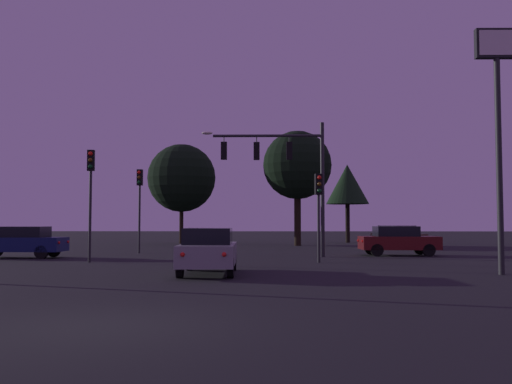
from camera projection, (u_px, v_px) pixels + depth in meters
ground_plane at (226, 251)px, 33.81m from camera, size 168.00×168.00×0.00m
traffic_signal_mast_arm at (284, 164)px, 28.75m from camera, size 6.21×0.43×6.77m
traffic_light_corner_left at (140, 194)px, 32.00m from camera, size 0.32×0.36×4.71m
traffic_light_corner_right at (319, 199)px, 24.39m from camera, size 0.34×0.38×3.80m
traffic_light_median at (91, 183)px, 24.51m from camera, size 0.33×0.37×4.84m
car_nearside_lane at (209, 250)px, 18.87m from camera, size 1.93×4.43×1.52m
car_crossing_left at (398, 240)px, 29.61m from camera, size 4.08×1.99×1.52m
car_crossing_right at (19, 241)px, 27.60m from camera, size 4.47×1.75×1.52m
car_far_lane at (398, 236)px, 37.91m from camera, size 3.07×4.61×1.52m
store_sign_illuminated at (498, 96)px, 18.94m from camera, size 1.41×0.30×8.18m
tree_behind_sign at (347, 185)px, 49.30m from camera, size 3.70×3.70×6.77m
tree_left_far at (297, 165)px, 42.77m from camera, size 5.15×5.15×8.62m
tree_center_horizon at (182, 178)px, 46.99m from camera, size 5.61×5.61×8.21m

